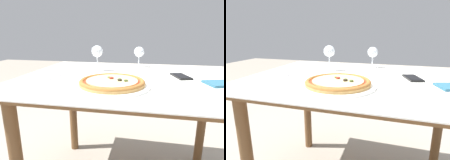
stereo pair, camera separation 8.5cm
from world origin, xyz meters
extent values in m
cube|color=brown|center=(0.00, 0.00, 0.71)|extent=(1.12, 0.80, 0.04)
cube|color=white|center=(0.00, 0.00, 0.73)|extent=(1.22, 0.90, 0.01)
cylinder|color=brown|center=(-0.50, 0.34, 0.35)|extent=(0.06, 0.06, 0.69)
cylinder|color=brown|center=(0.50, 0.34, 0.35)|extent=(0.06, 0.06, 0.69)
cylinder|color=white|center=(-0.06, -0.20, 0.74)|extent=(0.35, 0.35, 0.01)
cylinder|color=tan|center=(-0.06, -0.20, 0.75)|extent=(0.30, 0.30, 0.01)
torus|color=#A3662D|center=(-0.06, -0.20, 0.76)|extent=(0.30, 0.30, 0.02)
cylinder|color=#BC381E|center=(-0.06, -0.20, 0.76)|extent=(0.26, 0.26, 0.00)
cylinder|color=beige|center=(-0.06, -0.20, 0.76)|extent=(0.24, 0.24, 0.00)
ellipsoid|color=#2D2319|center=(-0.03, -0.20, 0.77)|extent=(0.02, 0.02, 0.01)
ellipsoid|color=#4C7A33|center=(-0.03, -0.19, 0.77)|extent=(0.02, 0.02, 0.01)
ellipsoid|color=#425123|center=(0.00, -0.21, 0.77)|extent=(0.02, 0.02, 0.01)
ellipsoid|color=#A83323|center=(-0.07, -0.17, 0.77)|extent=(0.02, 0.02, 0.01)
ellipsoid|color=#4C7A33|center=(-0.09, -0.16, 0.77)|extent=(0.02, 0.02, 0.01)
cube|color=silver|center=(-0.41, -0.13, 0.74)|extent=(0.02, 0.11, 0.00)
cube|color=silver|center=(-0.41, -0.06, 0.74)|extent=(0.02, 0.01, 0.00)
cube|color=silver|center=(-0.42, -0.03, 0.74)|extent=(0.01, 0.05, 0.00)
cube|color=silver|center=(-0.41, -0.03, 0.74)|extent=(0.01, 0.05, 0.00)
cube|color=silver|center=(-0.40, -0.03, 0.74)|extent=(0.01, 0.05, 0.00)
cube|color=silver|center=(-0.39, -0.04, 0.74)|extent=(0.01, 0.05, 0.00)
cylinder|color=silver|center=(-0.23, 0.15, 0.74)|extent=(0.08, 0.08, 0.00)
cylinder|color=silver|center=(-0.23, 0.15, 0.78)|extent=(0.01, 0.01, 0.09)
sphere|color=silver|center=(-0.23, 0.15, 0.86)|extent=(0.07, 0.07, 0.07)
cylinder|color=silver|center=(0.03, 0.32, 0.74)|extent=(0.06, 0.06, 0.00)
cylinder|color=silver|center=(0.03, 0.32, 0.78)|extent=(0.01, 0.01, 0.07)
sphere|color=silver|center=(0.03, 0.32, 0.84)|extent=(0.07, 0.07, 0.07)
cube|color=black|center=(0.27, 0.05, 0.74)|extent=(0.11, 0.16, 0.01)
cube|color=black|center=(0.27, 0.05, 0.75)|extent=(0.10, 0.14, 0.00)
cube|color=#2D607A|center=(0.44, -0.07, 0.74)|extent=(0.18, 0.15, 0.01)
camera|label=1|loc=(0.09, -1.01, 0.98)|focal=30.00mm
camera|label=2|loc=(0.18, -0.99, 0.98)|focal=30.00mm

